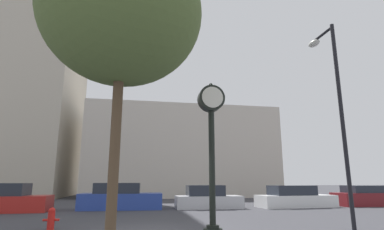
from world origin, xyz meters
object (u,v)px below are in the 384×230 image
at_px(car_red, 5,200).
at_px(car_silver, 207,199).
at_px(fire_hydrant_far, 51,218).
at_px(bare_tree, 122,15).
at_px(car_maroon, 367,197).
at_px(car_blue, 120,198).
at_px(car_white, 295,198).
at_px(street_lamp_right, 333,92).
at_px(street_clock, 211,130).

relative_size(car_red, car_silver, 1.10).
bearing_deg(fire_hydrant_far, bare_tree, -61.38).
bearing_deg(car_maroon, car_red, -177.65).
xyz_separation_m(car_blue, car_maroon, (15.65, -0.35, -0.07)).
distance_m(car_white, bare_tree, 15.57).
distance_m(car_maroon, bare_tree, 19.39).
distance_m(car_white, fire_hydrant_far, 14.02).
xyz_separation_m(car_maroon, bare_tree, (-15.32, -10.72, 5.12)).
relative_size(car_red, car_maroon, 1.02).
bearing_deg(fire_hydrant_far, car_silver, 44.42).
xyz_separation_m(street_lamp_right, bare_tree, (-7.58, -2.50, 0.87)).
bearing_deg(street_lamp_right, car_silver, 109.03).
bearing_deg(car_silver, street_lamp_right, -69.24).
relative_size(street_clock, car_blue, 1.05).
height_order(street_clock, car_silver, street_clock).
xyz_separation_m(car_blue, bare_tree, (0.33, -11.07, 5.05)).
height_order(street_clock, car_red, street_clock).
bearing_deg(fire_hydrant_far, car_white, 27.94).
distance_m(street_clock, car_white, 11.19).
relative_size(street_clock, car_silver, 1.24).
relative_size(car_red, bare_tree, 0.58).
bearing_deg(fire_hydrant_far, car_red, 121.18).
relative_size(car_red, street_lamp_right, 0.59).
height_order(car_white, fire_hydrant_far, car_white).
relative_size(car_blue, car_maroon, 1.10).
relative_size(street_clock, bare_tree, 0.65).
xyz_separation_m(street_clock, car_red, (-9.07, 8.03, -2.63)).
distance_m(car_blue, car_white, 10.52).
xyz_separation_m(car_red, fire_hydrant_far, (3.95, -6.53, -0.25)).
distance_m(street_clock, fire_hydrant_far, 6.07).
bearing_deg(car_silver, street_clock, -100.48).
bearing_deg(bare_tree, car_silver, 66.47).
height_order(car_red, car_silver, car_red).
bearing_deg(car_red, fire_hydrant_far, -59.59).
bearing_deg(car_red, car_maroon, -0.35).
xyz_separation_m(fire_hydrant_far, bare_tree, (2.21, -4.04, 5.31)).
distance_m(car_red, car_maroon, 21.48).
bearing_deg(car_red, street_lamp_right, -31.18).
distance_m(street_clock, bare_tree, 4.57).
height_order(street_clock, car_maroon, street_clock).
height_order(car_maroon, fire_hydrant_far, car_maroon).
height_order(car_maroon, street_lamp_right, street_lamp_right).
height_order(car_blue, street_lamp_right, street_lamp_right).
distance_m(car_red, car_white, 16.33).
xyz_separation_m(car_maroon, street_lamp_right, (-7.74, -8.22, 4.24)).
bearing_deg(car_maroon, car_silver, -178.61).
xyz_separation_m(car_red, car_silver, (10.87, 0.26, -0.06)).
bearing_deg(car_blue, fire_hydrant_far, -102.79).
height_order(street_clock, car_blue, street_clock).
bearing_deg(car_red, street_clock, -42.28).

